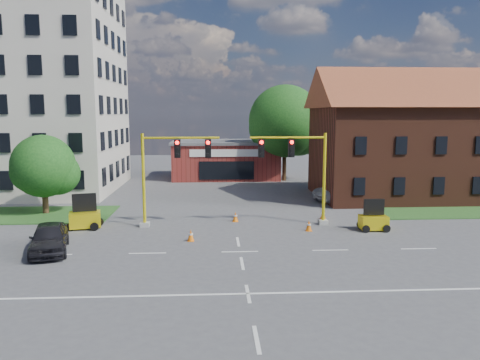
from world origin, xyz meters
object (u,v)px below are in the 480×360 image
(signal_mast_west, at_px, (168,168))
(pickup_white, at_px, (346,193))
(trailer_west, at_px, (85,218))
(signal_mast_east, at_px, (300,167))
(trailer_east, at_px, (373,221))
(sedan_dark, at_px, (49,238))

(signal_mast_west, xyz_separation_m, pickup_white, (14.21, 8.14, -3.15))
(trailer_west, bearing_deg, signal_mast_west, -11.78)
(signal_mast_west, distance_m, signal_mast_east, 8.71)
(signal_mast_east, distance_m, trailer_east, 5.86)
(pickup_white, bearing_deg, signal_mast_east, 123.83)
(signal_mast_west, xyz_separation_m, sedan_dark, (-5.98, -5.47, -3.13))
(signal_mast_east, height_order, trailer_west, signal_mast_east)
(signal_mast_east, xyz_separation_m, trailer_west, (-14.19, -0.21, -3.23))
(pickup_white, bearing_deg, trailer_west, 90.88)
(signal_mast_east, bearing_deg, signal_mast_west, 180.00)
(trailer_west, relative_size, sedan_dark, 0.48)
(signal_mast_east, distance_m, trailer_west, 14.55)
(signal_mast_west, distance_m, trailer_east, 13.74)
(pickup_white, xyz_separation_m, sedan_dark, (-20.19, -13.61, 0.02))
(signal_mast_east, relative_size, trailer_east, 3.18)
(sedan_dark, bearing_deg, signal_mast_west, 28.22)
(signal_mast_west, relative_size, pickup_white, 1.11)
(signal_mast_east, height_order, pickup_white, signal_mast_east)
(signal_mast_west, height_order, sedan_dark, signal_mast_west)
(trailer_east, distance_m, pickup_white, 9.93)
(signal_mast_west, xyz_separation_m, trailer_west, (-5.47, -0.21, -3.23))
(signal_mast_east, distance_m, pickup_white, 10.32)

